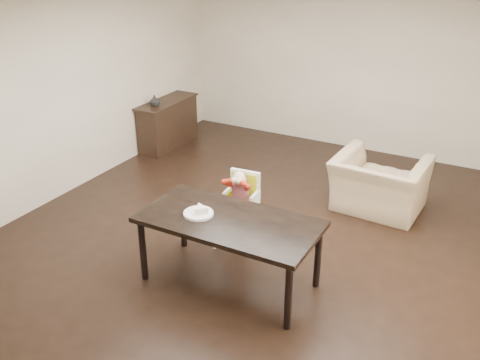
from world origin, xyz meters
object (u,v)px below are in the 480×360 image
object	(u,v)px
high_chair	(241,193)
sideboard	(168,123)
armchair	(380,175)
dining_table	(229,226)

from	to	relation	value
high_chair	sideboard	xyz separation A→B (m)	(-2.58, 2.18, -0.26)
armchair	sideboard	size ratio (longest dim) A/B	0.89
armchair	sideboard	xyz separation A→B (m)	(-3.76, 0.60, -0.09)
high_chair	sideboard	world-z (taller)	high_chair
armchair	sideboard	distance (m)	3.81
high_chair	sideboard	bearing A→B (deg)	135.28
dining_table	armchair	world-z (taller)	armchair
high_chair	armchair	xyz separation A→B (m)	(1.18, 1.58, -0.17)
dining_table	armchair	distance (m)	2.51
dining_table	armchair	xyz separation A→B (m)	(0.91, 2.33, -0.18)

